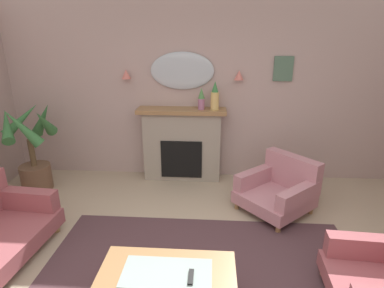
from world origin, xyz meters
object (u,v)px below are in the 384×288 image
Objects in this scene: wall_sconce_left at (126,74)px; coffee_table at (167,279)px; mantel_vase_right at (215,97)px; framed_picture at (283,69)px; tv_remote at (191,277)px; wall_mirror at (182,71)px; potted_plant_corner_palm at (32,149)px; armchair_by_coffee_table at (279,188)px; mantel_vase_centre at (201,99)px; wall_sconce_right at (239,75)px; fireplace at (182,145)px.

wall_sconce_left is 0.13× the size of coffee_table.
mantel_vase_right is 1.09m from framed_picture.
wall_sconce_left reaches higher than tv_remote.
framed_picture is at bearing 10.20° from mantel_vase_right.
wall_mirror is 2.67× the size of framed_picture.
potted_plant_corner_palm is at bearing 138.73° from tv_remote.
coffee_table is (0.14, -2.81, -1.33)m from wall_mirror.
wall_sconce_left is at bearing 156.63° from armchair_by_coffee_table.
mantel_vase_right is at bearing -5.08° from wall_sconce_left.
potted_plant_corner_palm is (-2.46, -0.49, -0.68)m from mantel_vase_centre.
armchair_by_coffee_table is 0.85× the size of potted_plant_corner_palm.
coffee_table is at bearing -115.83° from framed_picture.
wall_mirror is at bearing 17.08° from potted_plant_corner_palm.
wall_mirror is (-0.30, 0.17, 0.39)m from mantel_vase_centre.
mantel_vase_centre is 2.60m from potted_plant_corner_palm.
framed_picture is 3.88m from potted_plant_corner_palm.
potted_plant_corner_palm is (-3.01, -0.61, -1.02)m from wall_sconce_right.
framed_picture is at bearing 83.21° from armchair_by_coffee_table.
tv_remote is at bearing -83.02° from fireplace.
mantel_vase_right is 1.61m from armchair_by_coffee_table.
mantel_vase_right is 0.32× the size of potted_plant_corner_palm.
framed_picture reaches higher than wall_sconce_left.
coffee_table is (0.99, -2.76, -1.28)m from wall_sconce_left.
wall_mirror is at bearing 92.80° from coffee_table.
wall_sconce_left is 3.19m from coffee_table.
fireplace is 2.22m from potted_plant_corner_palm.
mantel_vase_centre is 1.20m from wall_sconce_left.
wall_mirror is 0.87× the size of coffee_table.
tv_remote is at bearing -119.68° from armchair_by_coffee_table.
wall_sconce_left is at bearing 180.00° from wall_sconce_right.
mantel_vase_centre is 0.91× the size of framed_picture.
wall_sconce_right is (0.85, -0.05, -0.05)m from wall_mirror.
armchair_by_coffee_table is (2.23, -0.96, -1.35)m from wall_sconce_left.
wall_sconce_left is 0.10× the size of potted_plant_corner_palm.
wall_sconce_left reaches higher than potted_plant_corner_palm.
fireplace is 0.93m from mantel_vase_right.
fireplace is 1.38m from wall_sconce_right.
coffee_table is (-0.16, -2.64, -0.94)m from mantel_vase_centre.
potted_plant_corner_palm is (-2.16, -0.66, -1.07)m from wall_mirror.
mantel_vase_centre is 2.34× the size of wall_sconce_right.
wall_mirror is 0.84× the size of armchair_by_coffee_table.
wall_sconce_left is 1.00× the size of wall_sconce_right.
armchair_by_coffee_table is at bearing -5.64° from potted_plant_corner_palm.
wall_sconce_left reaches higher than mantel_vase_centre.
armchair_by_coffee_table is at bearing 55.29° from coffee_table.
framed_picture reaches higher than fireplace.
armchair_by_coffee_table is at bearing -32.30° from fireplace.
mantel_vase_centre is at bearing 180.00° from mantel_vase_right.
fireplace is 1.42× the size of wall_mirror.
fireplace is 9.71× the size of wall_sconce_left.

